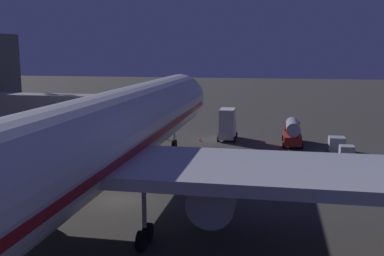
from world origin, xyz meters
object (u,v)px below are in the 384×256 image
(airliner_at_gate, at_px, (70,155))
(fuel_tanker, at_px, (292,131))
(catering_truck, at_px, (228,124))
(baggage_container_far_row, at_px, (347,153))
(jet_bridge, at_px, (58,106))
(traffic_cone_nose_starboard, at_px, (167,138))
(traffic_cone_nose_port, at_px, (200,139))
(baggage_container_near_belt, at_px, (337,144))

(airliner_at_gate, distance_m, fuel_tanker, 36.44)
(catering_truck, bearing_deg, baggage_container_far_row, 146.85)
(jet_bridge, distance_m, traffic_cone_nose_starboard, 16.26)
(catering_truck, xyz_separation_m, traffic_cone_nose_port, (3.43, 1.64, -1.79))
(catering_truck, relative_size, traffic_cone_nose_port, 8.41)
(airliner_at_gate, distance_m, baggage_container_near_belt, 36.16)
(jet_bridge, height_order, traffic_cone_nose_port, jet_bridge)
(fuel_tanker, relative_size, catering_truck, 1.40)
(traffic_cone_nose_starboard, bearing_deg, jet_bridge, 53.77)
(airliner_at_gate, bearing_deg, traffic_cone_nose_port, -93.81)
(airliner_at_gate, xyz_separation_m, baggage_container_near_belt, (-19.06, -30.34, -4.87))
(jet_bridge, relative_size, fuel_tanker, 3.21)
(baggage_container_near_belt, xyz_separation_m, baggage_container_far_row, (-0.45, 4.74, -0.02))
(baggage_container_far_row, distance_m, traffic_cone_nose_port, 18.85)
(airliner_at_gate, xyz_separation_m, catering_truck, (-5.63, -34.68, -3.64))
(baggage_container_near_belt, relative_size, traffic_cone_nose_starboard, 3.42)
(baggage_container_far_row, relative_size, traffic_cone_nose_port, 3.00)
(airliner_at_gate, bearing_deg, traffic_cone_nose_starboard, -86.19)
(baggage_container_near_belt, xyz_separation_m, traffic_cone_nose_port, (16.86, -2.69, -0.57))
(jet_bridge, height_order, traffic_cone_nose_starboard, jet_bridge)
(fuel_tanker, height_order, traffic_cone_nose_port, fuel_tanker)
(jet_bridge, relative_size, traffic_cone_nose_starboard, 37.79)
(fuel_tanker, xyz_separation_m, traffic_cone_nose_port, (11.81, 0.36, -1.37))
(catering_truck, bearing_deg, airliner_at_gate, 80.78)
(fuel_tanker, height_order, catering_truck, catering_truck)
(catering_truck, distance_m, traffic_cone_nose_port, 4.20)
(baggage_container_far_row, height_order, traffic_cone_nose_port, baggage_container_far_row)
(fuel_tanker, bearing_deg, baggage_container_near_belt, 148.86)
(baggage_container_near_belt, relative_size, traffic_cone_nose_port, 3.42)
(airliner_at_gate, bearing_deg, catering_truck, -99.22)
(baggage_container_far_row, bearing_deg, airliner_at_gate, 52.69)
(jet_bridge, xyz_separation_m, traffic_cone_nose_starboard, (-9.04, -12.33, -5.54))
(fuel_tanker, height_order, baggage_container_far_row, fuel_tanker)
(airliner_at_gate, relative_size, baggage_container_near_belt, 36.87)
(jet_bridge, relative_size, catering_truck, 4.49)
(catering_truck, height_order, baggage_container_far_row, catering_truck)
(fuel_tanker, distance_m, traffic_cone_nose_port, 11.90)
(jet_bridge, height_order, baggage_container_near_belt, jet_bridge)
(traffic_cone_nose_starboard, bearing_deg, fuel_tanker, -178.73)
(fuel_tanker, xyz_separation_m, catering_truck, (8.39, -1.29, 0.42))
(fuel_tanker, distance_m, traffic_cone_nose_starboard, 16.27)
(catering_truck, distance_m, baggage_container_near_belt, 14.17)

